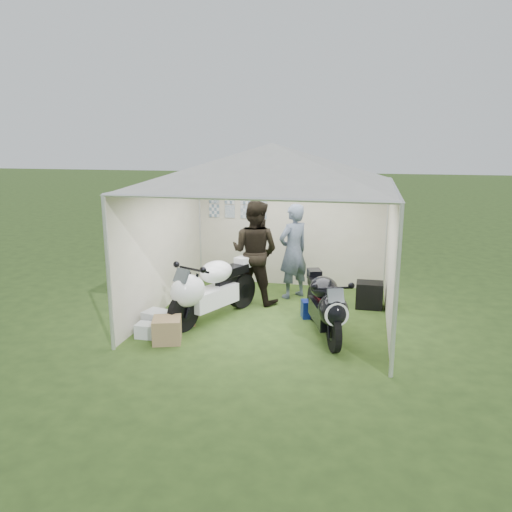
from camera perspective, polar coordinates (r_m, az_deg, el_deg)
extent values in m
plane|color=#2E461B|center=(8.97, 1.72, -6.73)|extent=(80.00, 80.00, 0.00)
cylinder|color=silver|center=(7.48, -16.51, -2.10)|extent=(0.06, 0.06, 2.30)
cylinder|color=silver|center=(6.57, 15.72, -4.14)|extent=(0.06, 0.06, 2.30)
cylinder|color=silver|center=(11.06, -6.46, 3.17)|extent=(0.06, 0.06, 2.30)
cylinder|color=silver|center=(10.46, 14.74, 2.25)|extent=(0.06, 0.06, 2.30)
cube|color=beige|center=(10.58, 3.85, 2.77)|extent=(4.00, 0.02, 2.30)
cube|color=beige|center=(9.23, -10.52, 1.05)|extent=(0.02, 4.00, 2.30)
cube|color=beige|center=(8.50, 15.12, -0.21)|extent=(0.02, 4.00, 2.30)
pyramid|color=silver|center=(8.44, 1.84, 10.44)|extent=(5.66, 5.66, 0.70)
cube|color=#99A5B7|center=(10.83, -4.83, 6.74)|extent=(0.22, 0.02, 0.28)
cube|color=#99A5B7|center=(10.73, -3.03, 6.71)|extent=(0.22, 0.02, 0.28)
cube|color=#99A5B7|center=(10.64, -1.21, 6.67)|extent=(0.22, 0.01, 0.28)
cube|color=#99A5B7|center=(10.56, 0.65, 6.63)|extent=(0.22, 0.01, 0.28)
cube|color=#99A5B7|center=(10.87, -4.80, 5.17)|extent=(0.22, 0.02, 0.28)
cube|color=#99A5B7|center=(10.77, -3.01, 5.12)|extent=(0.22, 0.01, 0.28)
cube|color=#99A5B7|center=(10.68, -1.20, 5.07)|extent=(0.22, 0.02, 0.28)
cube|color=#99A5B7|center=(10.60, 0.65, 5.01)|extent=(0.22, 0.01, 0.28)
cylinder|color=#D8590C|center=(10.40, 4.98, 7.03)|extent=(3.20, 0.02, 0.02)
cylinder|color=black|center=(8.21, -8.26, -6.41)|extent=(0.36, 0.63, 0.64)
cylinder|color=black|center=(9.26, -1.67, -3.99)|extent=(0.41, 0.65, 0.64)
cube|color=white|center=(8.65, -5.01, -4.68)|extent=(0.75, 1.07, 0.32)
ellipsoid|color=white|center=(8.17, -7.81, -3.95)|extent=(0.70, 0.78, 0.53)
ellipsoid|color=white|center=(8.61, -4.59, -1.80)|extent=(0.70, 0.79, 0.38)
cube|color=black|center=(8.94, -2.76, -1.64)|extent=(0.52, 0.70, 0.15)
cube|color=white|center=(9.18, -1.36, -0.68)|extent=(0.35, 0.39, 0.19)
cube|color=black|center=(8.91, -3.19, -2.91)|extent=(0.34, 0.58, 0.11)
cube|color=#3F474C|center=(8.01, -8.51, -2.26)|extent=(0.30, 0.25, 0.22)
cylinder|color=black|center=(7.47, 8.90, -8.64)|extent=(0.28, 0.59, 0.59)
cylinder|color=black|center=(8.73, 6.71, -5.35)|extent=(0.32, 0.60, 0.59)
cube|color=black|center=(8.02, 7.81, -6.46)|extent=(0.61, 0.99, 0.29)
ellipsoid|color=black|center=(7.45, 8.81, -6.13)|extent=(0.60, 0.69, 0.49)
ellipsoid|color=black|center=(7.99, 7.74, -3.59)|extent=(0.60, 0.71, 0.34)
cube|color=black|center=(8.38, 7.13, -3.21)|extent=(0.42, 0.64, 0.14)
cube|color=black|center=(8.66, 6.69, -2.12)|extent=(0.30, 0.35, 0.18)
cube|color=maroon|center=(8.33, 7.24, -4.49)|extent=(0.26, 0.54, 0.10)
cube|color=#3F474C|center=(7.27, 9.10, -4.54)|extent=(0.27, 0.21, 0.21)
cylinder|color=white|center=(7.26, 9.22, -6.68)|extent=(0.34, 0.13, 0.35)
cube|color=#152BB9|center=(8.86, 6.56, -6.02)|extent=(0.46, 0.37, 0.30)
imported|color=black|center=(9.41, -0.14, 0.45)|extent=(1.09, 0.94, 1.96)
imported|color=slate|center=(9.73, 4.29, 0.54)|extent=(0.78, 0.80, 1.86)
cube|color=black|center=(9.51, 12.81, -4.36)|extent=(0.49, 0.39, 0.48)
cube|color=silver|center=(8.46, -11.15, -7.18)|extent=(0.50, 0.43, 0.29)
cube|color=#94774F|center=(7.88, -10.13, -8.33)|extent=(0.54, 0.54, 0.38)
cube|color=silver|center=(8.15, -12.43, -8.30)|extent=(0.31, 0.26, 0.22)
cube|color=brown|center=(8.57, -8.28, -6.89)|extent=(0.47, 0.40, 0.26)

